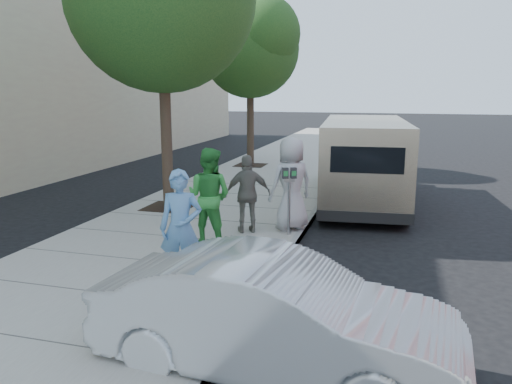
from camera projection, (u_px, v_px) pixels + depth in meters
ground at (221, 247)px, 10.23m from camera, size 120.00×120.00×0.00m
sidewalk at (176, 240)px, 10.49m from camera, size 5.00×60.00×0.15m
curb_face at (290, 250)px, 9.84m from camera, size 0.12×60.00×0.16m
tree_far at (251, 44)px, 19.27m from camera, size 3.92×3.80×6.49m
parking_meter at (289, 187)px, 10.41m from camera, size 0.31×0.21×1.44m
van at (364, 160)px, 13.93m from camera, size 2.63×6.49×2.35m
sedan at (275, 317)px, 5.60m from camera, size 4.26×1.77×1.37m
person_officer at (181, 228)px, 7.78m from camera, size 0.76×0.59×1.84m
person_green_shirt at (209, 196)px, 9.87m from camera, size 1.02×0.84×1.92m
person_gray_shirt at (291, 184)px, 10.85m from camera, size 1.17×1.14×2.03m
person_striped_polo at (248, 194)px, 10.65m from camera, size 1.07×0.79×1.68m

